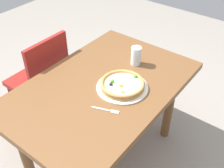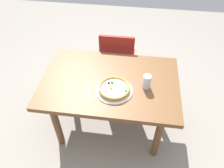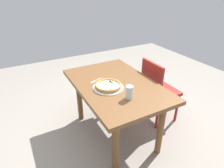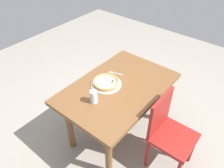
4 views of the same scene
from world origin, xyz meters
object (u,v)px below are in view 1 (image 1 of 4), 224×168
object	(u,v)px
drinking_glass	(136,56)
dining_table	(102,97)
chair_near	(42,79)
plate	(122,87)
pizza	(122,84)
fork	(108,110)

from	to	relation	value
drinking_glass	dining_table	bearing A→B (deg)	-6.47
chair_near	drinking_glass	distance (m)	0.81
plate	pizza	distance (m)	0.03
dining_table	chair_near	world-z (taller)	chair_near
chair_near	plate	bearing A→B (deg)	-85.96
dining_table	fork	size ratio (longest dim) A/B	7.87
pizza	plate	bearing A→B (deg)	92.13
dining_table	drinking_glass	xyz separation A→B (m)	(-0.33, 0.04, 0.17)
plate	drinking_glass	distance (m)	0.30
dining_table	drinking_glass	size ratio (longest dim) A/B	9.48
chair_near	pizza	distance (m)	0.80
pizza	fork	bearing A→B (deg)	13.72
dining_table	drinking_glass	bearing A→B (deg)	173.53
plate	drinking_glass	bearing A→B (deg)	-163.17
fork	dining_table	bearing A→B (deg)	116.80
pizza	fork	size ratio (longest dim) A/B	1.75
plate	fork	distance (m)	0.22
chair_near	dining_table	bearing A→B (deg)	-90.11
dining_table	fork	world-z (taller)	fork
chair_near	drinking_glass	xyz separation A→B (m)	(-0.33, 0.67, 0.31)
fork	drinking_glass	size ratio (longest dim) A/B	1.20
plate	drinking_glass	size ratio (longest dim) A/B	2.45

